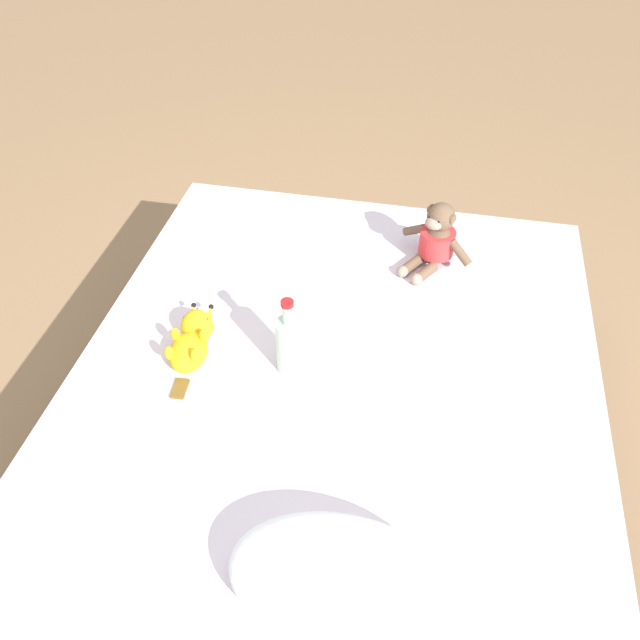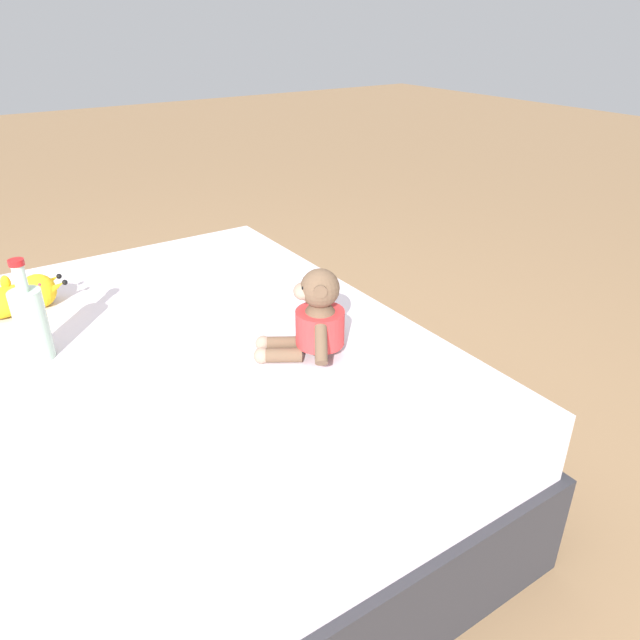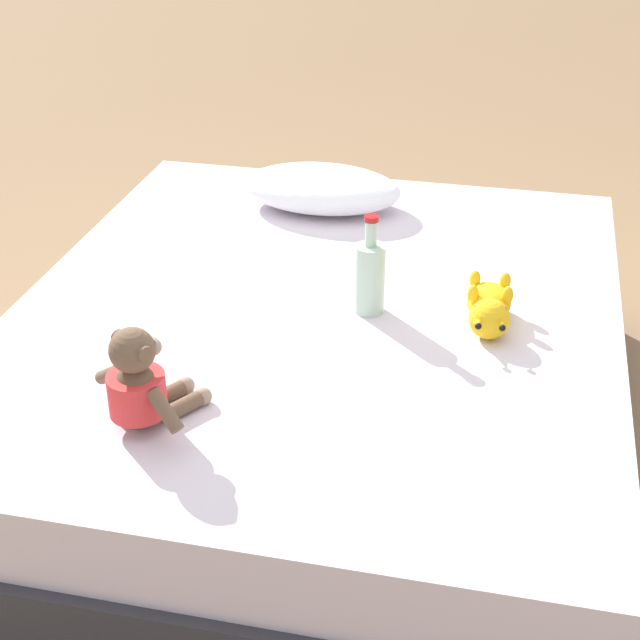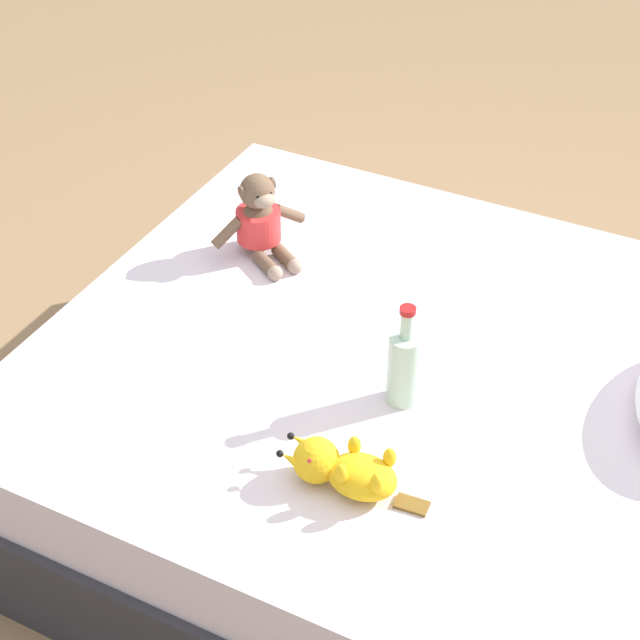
{
  "view_description": "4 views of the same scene",
  "coord_description": "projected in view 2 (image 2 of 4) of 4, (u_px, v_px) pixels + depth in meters",
  "views": [
    {
      "loc": [
        -0.2,
        1.2,
        1.87
      ],
      "look_at": [
        0.07,
        -0.15,
        0.54
      ],
      "focal_mm": 35.31,
      "sensor_mm": 36.0,
      "label": 1
    },
    {
      "loc": [
        -1.33,
        0.12,
        1.24
      ],
      "look_at": [
        -0.25,
        -0.59,
        0.57
      ],
      "focal_mm": 33.34,
      "sensor_mm": 36.0,
      "label": 2
    },
    {
      "loc": [
        0.49,
        -2.13,
        1.67
      ],
      "look_at": [
        0.06,
        -0.22,
        0.55
      ],
      "focal_mm": 54.1,
      "sensor_mm": 36.0,
      "label": 3
    },
    {
      "loc": [
        1.78,
        0.62,
        2.07
      ],
      "look_at": [
        0.07,
        -0.24,
        0.57
      ],
      "focal_mm": 57.71,
      "sensor_mm": 36.0,
      "label": 4
    }
  ],
  "objects": [
    {
      "name": "ground_plane",
      "position": [
        88.0,
        526.0,
        1.62
      ],
      "size": [
        16.0,
        16.0,
        0.0
      ],
      "primitive_type": "plane",
      "color": "#93704C"
    },
    {
      "name": "bed",
      "position": [
        72.0,
        460.0,
        1.51
      ],
      "size": [
        1.58,
        1.88,
        0.47
      ],
      "color": "#2D2D33",
      "rests_on": "ground_plane"
    },
    {
      "name": "plush_monkey",
      "position": [
        316.0,
        321.0,
        1.46
      ],
      "size": [
        0.26,
        0.25,
        0.24
      ],
      "color": "brown",
      "rests_on": "bed"
    },
    {
      "name": "plush_yellow_creature",
      "position": [
        17.0,
        297.0,
        1.7
      ],
      "size": [
        0.12,
        0.33,
        0.1
      ],
      "color": "yellow",
      "rests_on": "bed"
    },
    {
      "name": "glass_bottle",
      "position": [
        29.0,
        323.0,
        1.45
      ],
      "size": [
        0.08,
        0.08,
        0.26
      ],
      "color": "#B2D1B7",
      "rests_on": "bed"
    }
  ]
}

